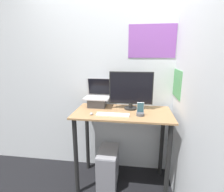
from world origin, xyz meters
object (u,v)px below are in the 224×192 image
object	(u,v)px
laptop	(97,99)
keyboard	(113,114)
monitor	(131,90)
cell_phone	(140,112)
mouse	(91,114)
computer_tower	(108,166)

from	to	relation	value
laptop	keyboard	distance (m)	0.39
monitor	cell_phone	world-z (taller)	monitor
mouse	cell_phone	world-z (taller)	cell_phone
laptop	keyboard	xyz separation A→B (m)	(0.23, -0.29, -0.08)
mouse	cell_phone	xyz separation A→B (m)	(0.52, 0.04, 0.03)
cell_phone	computer_tower	bearing A→B (deg)	165.85
laptop	keyboard	world-z (taller)	laptop
computer_tower	monitor	bearing A→B (deg)	26.87
mouse	cell_phone	bearing A→B (deg)	4.79
laptop	keyboard	bearing A→B (deg)	-51.51
computer_tower	laptop	bearing A→B (deg)	132.40
laptop	monitor	world-z (taller)	monitor
mouse	monitor	bearing A→B (deg)	32.65
cell_phone	keyboard	bearing A→B (deg)	-174.78
cell_phone	computer_tower	world-z (taller)	cell_phone
cell_phone	monitor	bearing A→B (deg)	116.83
mouse	computer_tower	distance (m)	0.76
laptop	cell_phone	xyz separation A→B (m)	(0.53, -0.27, -0.06)
keyboard	cell_phone	xyz separation A→B (m)	(0.29, 0.03, 0.03)
keyboard	cell_phone	world-z (taller)	cell_phone
computer_tower	cell_phone	bearing A→B (deg)	-14.15
cell_phone	laptop	bearing A→B (deg)	152.99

